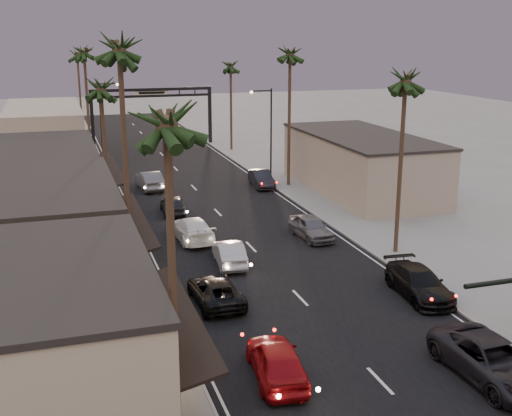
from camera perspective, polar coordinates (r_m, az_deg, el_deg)
ground at (r=54.08m, az=-4.20°, el=0.41°), size 200.00×200.00×0.00m
road at (r=58.81m, az=-5.34°, el=1.60°), size 14.00×120.00×0.02m
sidewalk_left at (r=64.43m, az=-14.98°, el=2.40°), size 5.00×92.00×0.12m
sidewalk_right at (r=67.87m, az=1.25°, el=3.55°), size 5.00×92.00×0.12m
storefront_near at (r=25.45m, az=-18.44°, el=-11.33°), size 8.00×12.00×5.50m
storefront_mid at (r=38.53m, az=-18.35°, el=-2.22°), size 8.00×14.00×5.50m
storefront_far at (r=54.11m, az=-18.28°, el=2.41°), size 8.00×16.00×5.00m
storefront_dist at (r=76.67m, az=-18.28°, el=6.37°), size 8.00×20.00×6.00m
building_right at (r=58.25m, az=9.30°, el=3.85°), size 8.00×18.00×5.00m
arch at (r=82.20m, az=-9.23°, el=9.27°), size 15.20×0.40×7.27m
streetlight_right at (r=59.62m, az=1.09°, el=7.07°), size 2.13×0.30×9.00m
streetlight_left at (r=69.61m, az=-13.41°, el=7.84°), size 2.13×0.30×9.00m
palm_la at (r=20.33m, az=-7.98°, el=8.45°), size 3.20×3.20×13.20m
palm_lb at (r=33.08m, az=-12.09°, el=14.20°), size 3.20×3.20×15.20m
palm_lc at (r=47.14m, az=-13.67°, el=10.77°), size 3.20×3.20×12.20m
palm_ld at (r=66.01m, az=-15.07°, el=13.53°), size 3.20×3.20×14.20m
palm_ra at (r=40.59m, az=13.19°, el=11.52°), size 3.20×3.20×13.20m
palm_rb at (r=58.65m, az=3.05°, el=13.86°), size 3.20×3.20×14.20m
palm_rc at (r=77.75m, az=-2.27°, el=12.77°), size 3.20×3.20×12.20m
palm_far at (r=89.01m, az=-15.63°, el=13.17°), size 3.20×3.20×13.20m
oncoming_red at (r=27.08m, az=1.86°, el=-13.38°), size 2.50×5.03×1.65m
oncoming_pickup at (r=34.13m, az=-3.62°, el=-7.38°), size 2.36×4.99×1.38m
oncoming_silver at (r=39.61m, az=-2.40°, el=-4.01°), size 2.03×4.66×1.49m
oncoming_white at (r=44.43m, az=-5.75°, el=-1.86°), size 2.59×5.62×1.59m
oncoming_dgrey at (r=51.12m, az=-7.42°, el=0.29°), size 1.92×4.34×1.45m
oncoming_grey_far at (r=59.54m, az=-9.44°, el=2.45°), size 2.17×5.21×1.68m
curbside_near at (r=28.73m, az=20.32°, el=-12.59°), size 2.98×6.14×1.68m
curbside_black at (r=35.96m, az=14.29°, el=-6.47°), size 2.60×5.54×1.56m
curbside_grey at (r=44.77m, az=4.90°, el=-1.72°), size 2.15×4.72×1.57m
curbside_far at (r=59.65m, az=0.48°, el=2.62°), size 1.98×4.79×1.54m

